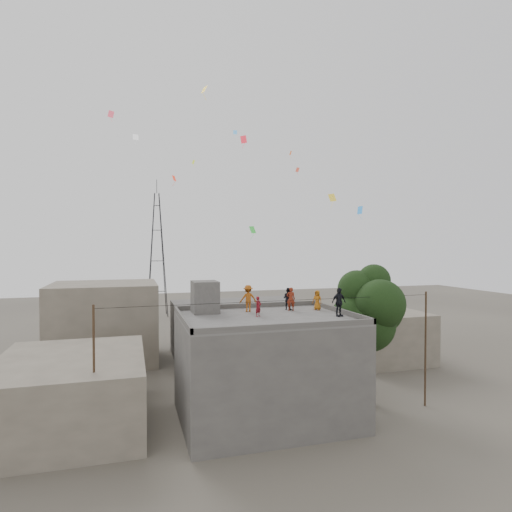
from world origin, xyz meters
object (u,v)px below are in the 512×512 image
(stair_head_box, at_px, (205,297))
(transmission_tower, at_px, (157,254))
(person_red_adult, at_px, (291,299))
(person_dark_adult, at_px, (339,302))
(tree, at_px, (369,310))

(stair_head_box, bearing_deg, transmission_tower, 91.23)
(person_red_adult, height_order, person_dark_adult, person_dark_adult)
(person_red_adult, bearing_deg, tree, -176.61)
(transmission_tower, distance_m, person_red_adult, 38.72)
(stair_head_box, relative_size, person_dark_adult, 1.16)
(person_red_adult, relative_size, person_dark_adult, 0.89)
(tree, distance_m, person_dark_adult, 3.64)
(stair_head_box, relative_size, tree, 0.22)
(transmission_tower, bearing_deg, stair_head_box, -88.77)
(tree, bearing_deg, transmission_tower, 106.09)
(stair_head_box, height_order, tree, tree)
(person_dark_adult, bearing_deg, tree, 15.62)
(transmission_tower, height_order, person_red_adult, transmission_tower)
(tree, distance_m, transmission_tower, 41.12)
(tree, xyz_separation_m, person_dark_adult, (-3.11, -1.69, 0.86))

